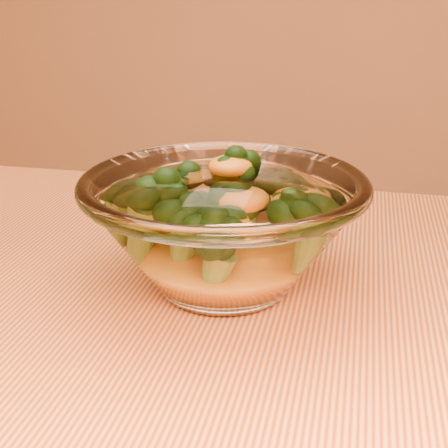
% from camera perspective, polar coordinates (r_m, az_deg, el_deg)
% --- Properties ---
extents(glass_bowl, '(0.24, 0.24, 0.11)m').
position_cam_1_polar(glass_bowl, '(0.53, 0.00, -0.53)').
color(glass_bowl, white).
rests_on(glass_bowl, table).
extents(cheese_sauce, '(0.12, 0.12, 0.03)m').
position_cam_1_polar(cheese_sauce, '(0.54, 0.00, -2.76)').
color(cheese_sauce, '#D85E12').
rests_on(cheese_sauce, glass_bowl).
extents(broccoli_heap, '(0.18, 0.16, 0.08)m').
position_cam_1_polar(broccoli_heap, '(0.54, -0.38, 1.44)').
color(broccoli_heap, black).
rests_on(broccoli_heap, cheese_sauce).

